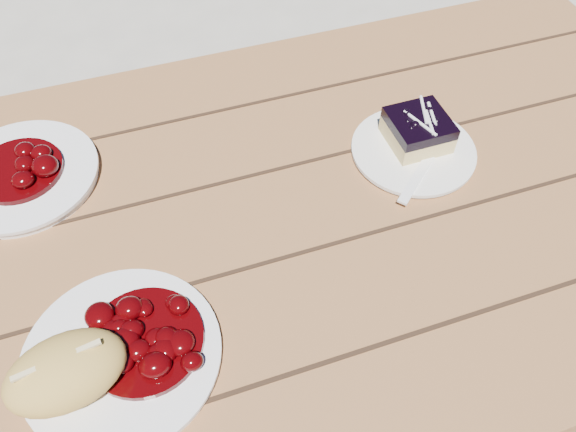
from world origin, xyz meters
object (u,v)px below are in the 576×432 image
object	(u,v)px
dessert_plate	(413,151)
main_plate	(123,357)
second_plate	(22,176)
picnic_table	(130,314)
bread_roll	(66,372)
blueberry_cake	(418,130)

from	to	relation	value
dessert_plate	main_plate	bearing A→B (deg)	-157.49
main_plate	second_plate	distance (m)	0.36
picnic_table	bread_roll	world-z (taller)	bread_roll
dessert_plate	bread_roll	bearing A→B (deg)	-157.75
bread_roll	blueberry_cake	world-z (taller)	bread_roll
main_plate	bread_roll	size ratio (longest dim) A/B	1.72
second_plate	blueberry_cake	bearing A→B (deg)	-11.77
blueberry_cake	second_plate	xyz separation A→B (m)	(-0.60, 0.12, -0.03)
picnic_table	dessert_plate	xyz separation A→B (m)	(0.49, 0.04, 0.17)
bread_roll	second_plate	size ratio (longest dim) A/B	0.60
dessert_plate	second_plate	size ratio (longest dim) A/B	0.84
bread_roll	blueberry_cake	bearing A→B (deg)	23.22
main_plate	second_plate	size ratio (longest dim) A/B	1.03
bread_roll	dessert_plate	world-z (taller)	bread_roll
main_plate	bread_roll	xyz separation A→B (m)	(-0.05, -0.02, 0.04)
bread_roll	main_plate	bearing A→B (deg)	19.98
main_plate	dessert_plate	world-z (taller)	main_plate
picnic_table	main_plate	xyz separation A→B (m)	(0.00, -0.16, 0.17)
picnic_table	dessert_plate	distance (m)	0.52
blueberry_cake	second_plate	distance (m)	0.61
bread_roll	picnic_table	bearing A→B (deg)	74.16
main_plate	dessert_plate	size ratio (longest dim) A/B	1.22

